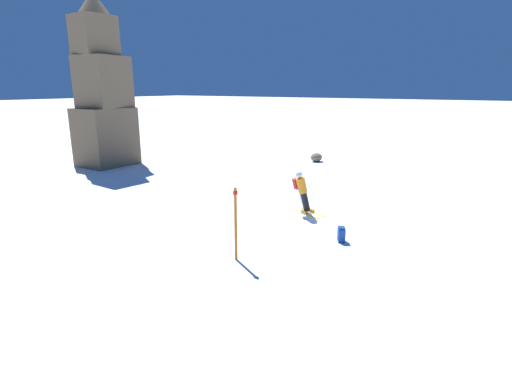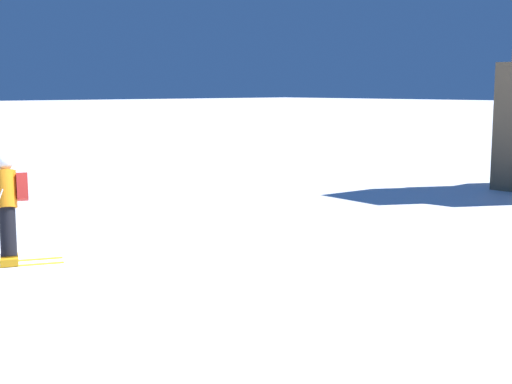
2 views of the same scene
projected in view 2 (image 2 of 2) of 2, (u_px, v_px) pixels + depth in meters
ground_plane at (26, 272)px, 11.27m from camera, size 300.00×300.00×0.00m
skier at (8, 202)px, 11.90m from camera, size 1.35×1.76×1.81m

